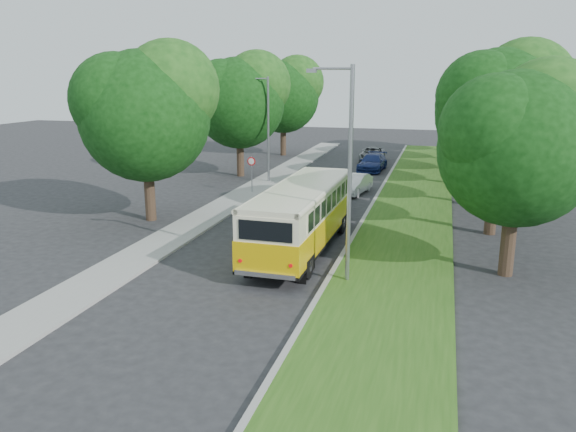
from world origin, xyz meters
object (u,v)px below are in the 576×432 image
(car_white, at_px, (354,184))
(car_grey, at_px, (372,155))
(car_silver, at_px, (330,198))
(lamppost_near, at_px, (347,168))
(car_blue, at_px, (372,163))
(vintage_bus, at_px, (302,218))
(lamppost_far, at_px, (267,126))

(car_white, bearing_deg, car_grey, 102.46)
(car_silver, bearing_deg, car_white, 76.41)
(lamppost_near, bearing_deg, car_white, 97.67)
(lamppost_near, height_order, car_blue, lamppost_near)
(lamppost_near, distance_m, car_silver, 12.20)
(vintage_bus, distance_m, car_white, 12.95)
(vintage_bus, relative_size, car_blue, 2.20)
(lamppost_far, bearing_deg, vintage_bus, -67.09)
(lamppost_far, distance_m, car_blue, 10.40)
(lamppost_far, height_order, car_silver, lamppost_far)
(car_white, relative_size, car_blue, 0.84)
(car_silver, xyz_separation_m, car_blue, (0.62, 14.37, -0.05))
(lamppost_far, height_order, car_grey, lamppost_far)
(lamppost_far, xyz_separation_m, car_blue, (6.71, 7.17, -3.44))
(vintage_bus, distance_m, car_grey, 27.21)
(lamppost_near, height_order, vintage_bus, lamppost_near)
(car_silver, xyz_separation_m, car_grey, (-0.01, 19.27, -0.08))
(lamppost_far, xyz_separation_m, vintage_bus, (6.39, -15.12, -2.60))
(lamppost_near, height_order, lamppost_far, lamppost_near)
(lamppost_near, distance_m, vintage_bus, 5.09)
(car_blue, bearing_deg, lamppost_far, -129.43)
(vintage_bus, xyz_separation_m, car_blue, (0.32, 22.29, -0.84))
(lamppost_far, relative_size, car_silver, 1.77)
(car_blue, bearing_deg, vintage_bus, -87.13)
(lamppost_far, bearing_deg, car_blue, 46.89)
(lamppost_near, height_order, car_grey, lamppost_near)
(car_silver, bearing_deg, car_blue, 81.02)
(lamppost_near, bearing_deg, car_blue, 94.89)
(car_grey, bearing_deg, lamppost_far, -120.04)
(car_grey, bearing_deg, car_blue, -85.99)
(car_silver, relative_size, car_white, 1.09)
(lamppost_near, distance_m, car_white, 16.86)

